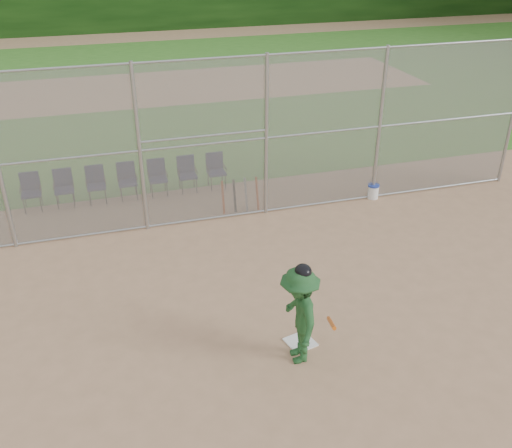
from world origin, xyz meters
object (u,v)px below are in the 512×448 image
object	(u,v)px
batter_at_plate	(299,315)
chair_0	(31,193)
home_plate	(300,342)
water_cooler	(373,191)

from	to	relation	value
batter_at_plate	chair_0	world-z (taller)	batter_at_plate
chair_0	batter_at_plate	bearing A→B (deg)	-57.71
home_plate	water_cooler	bearing A→B (deg)	51.88
batter_at_plate	chair_0	size ratio (longest dim) A/B	1.95
water_cooler	batter_at_plate	bearing A→B (deg)	-127.56
home_plate	chair_0	size ratio (longest dim) A/B	0.49
home_plate	batter_at_plate	world-z (taller)	batter_at_plate
home_plate	chair_0	xyz separation A→B (m)	(-4.75, 6.87, 0.47)
home_plate	water_cooler	world-z (taller)	water_cooler
batter_at_plate	water_cooler	distance (m)	6.81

